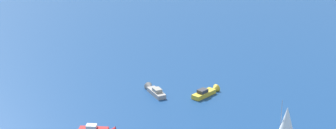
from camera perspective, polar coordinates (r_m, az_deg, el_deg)
motorboat_near_centre at (r=147.92m, az=-1.39°, el=-2.68°), size 9.18×4.06×2.58m
motorboat_far_port at (r=147.28m, az=3.96°, el=-2.82°), size 3.81×9.32×2.63m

